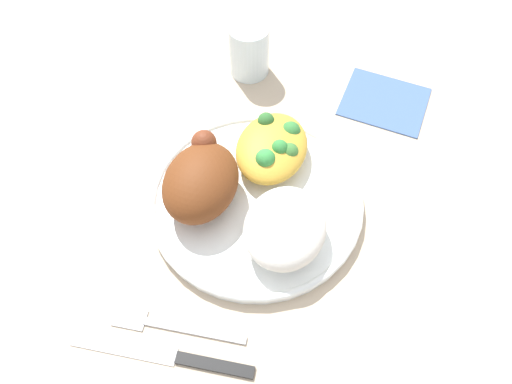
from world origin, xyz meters
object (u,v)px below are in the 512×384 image
roasted_chicken (201,180)px  mac_cheese_with_broccoli (273,147)px  plate (256,200)px  fork (171,326)px  water_glass (249,50)px  knife (177,357)px  rice_pile (285,228)px  napkin (385,101)px

roasted_chicken → mac_cheese_with_broccoli: size_ratio=1.04×
plate → fork: 0.17m
fork → water_glass: bearing=6.0°
fork → roasted_chicken: bearing=7.9°
knife → plate: bearing=-5.8°
mac_cheese_with_broccoli → water_glass: 0.17m
plate → roasted_chicken: (-0.02, 0.06, 0.04)m
rice_pile → napkin: bearing=-16.1°
roasted_chicken → water_glass: size_ratio=1.50×
fork → knife: (-0.03, -0.02, 0.00)m
roasted_chicken → napkin: roasted_chicken is taller
mac_cheese_with_broccoli → fork: 0.24m
roasted_chicken → rice_pile: (-0.02, -0.11, -0.01)m
fork → napkin: (0.38, -0.16, -0.00)m
fork → knife: knife is taller
fork → napkin: fork is taller
roasted_chicken → rice_pile: 0.11m
plate → mac_cheese_with_broccoli: 0.07m
plate → fork: (-0.17, 0.04, -0.01)m
roasted_chicken → fork: bearing=-172.1°
roasted_chicken → napkin: size_ratio=1.01×
mac_cheese_with_broccoli → napkin: size_ratio=0.97×
mac_cheese_with_broccoli → fork: mac_cheese_with_broccoli is taller
plate → rice_pile: rice_pile is taller
roasted_chicken → knife: roasted_chicken is taller
rice_pile → water_glass: size_ratio=1.36×
rice_pile → mac_cheese_with_broccoli: bearing=23.4°
rice_pile → knife: size_ratio=0.54×
rice_pile → mac_cheese_with_broccoli: (0.10, 0.05, -0.01)m
plate → water_glass: size_ratio=3.35×
fork → plate: bearing=-13.0°
knife → napkin: bearing=-18.8°
roasted_chicken → mac_cheese_with_broccoli: bearing=-37.4°
mac_cheese_with_broccoli → knife: size_ratio=0.57×
rice_pile → fork: 0.16m
knife → mac_cheese_with_broccoli: bearing=-4.6°
mac_cheese_with_broccoli → water_glass: water_glass is taller
roasted_chicken → mac_cheese_with_broccoli: roasted_chicken is taller
fork → rice_pile: bearing=-33.8°
plate → roasted_chicken: size_ratio=2.24×
plate → fork: size_ratio=1.79×
plate → napkin: bearing=-29.3°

